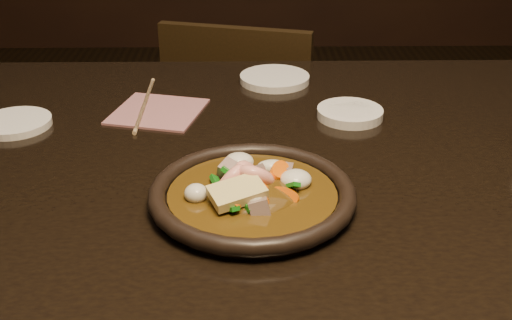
{
  "coord_description": "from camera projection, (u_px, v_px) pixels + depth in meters",
  "views": [
    {
      "loc": [
        -0.21,
        -0.85,
        1.18
      ],
      "look_at": [
        -0.2,
        -0.11,
        0.8
      ],
      "focal_mm": 45.0,
      "sensor_mm": 36.0,
      "label": 1
    }
  ],
  "objects": [
    {
      "name": "plate",
      "position": [
        252.0,
        195.0,
        0.82
      ],
      "size": [
        0.27,
        0.27,
        0.03
      ],
      "color": "black",
      "rests_on": "table"
    },
    {
      "name": "soy_dish",
      "position": [
        350.0,
        113.0,
        1.08
      ],
      "size": [
        0.11,
        0.11,
        0.02
      ],
      "primitive_type": "cylinder",
      "color": "silver",
      "rests_on": "table"
    },
    {
      "name": "saucer_right",
      "position": [
        275.0,
        79.0,
        1.24
      ],
      "size": [
        0.13,
        0.13,
        0.01
      ],
      "primitive_type": "cylinder",
      "color": "silver",
      "rests_on": "table"
    },
    {
      "name": "chopsticks",
      "position": [
        145.0,
        104.0,
        1.13
      ],
      "size": [
        0.01,
        0.25,
        0.01
      ],
      "rotation": [
        0.0,
        0.0,
        0.01
      ],
      "color": "tan",
      "rests_on": "table"
    },
    {
      "name": "napkin",
      "position": [
        158.0,
        112.0,
        1.1
      ],
      "size": [
        0.17,
        0.17,
        0.0
      ],
      "primitive_type": "cube",
      "rotation": [
        0.0,
        0.0,
        -0.25
      ],
      "color": "#945B60",
      "rests_on": "table"
    },
    {
      "name": "chair",
      "position": [
        247.0,
        151.0,
        1.69
      ],
      "size": [
        0.46,
        0.46,
        0.79
      ],
      "rotation": [
        0.0,
        0.0,
        2.88
      ],
      "color": "black",
      "rests_on": "floor"
    },
    {
      "name": "saucer_left",
      "position": [
        15.0,
        123.0,
        1.05
      ],
      "size": [
        0.12,
        0.12,
        0.01
      ],
      "primitive_type": "cylinder",
      "color": "silver",
      "rests_on": "table"
    },
    {
      "name": "table",
      "position": [
        385.0,
        201.0,
        0.99
      ],
      "size": [
        1.6,
        0.9,
        0.75
      ],
      "color": "black",
      "rests_on": "floor"
    },
    {
      "name": "stirfry",
      "position": [
        251.0,
        188.0,
        0.83
      ],
      "size": [
        0.16,
        0.14,
        0.06
      ],
      "color": "#3C280B",
      "rests_on": "plate"
    }
  ]
}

